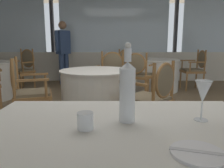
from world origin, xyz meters
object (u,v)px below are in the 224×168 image
at_px(dining_chair_1_1, 196,66).
at_px(dining_chair_1_2, 127,63).
at_px(dining_chair_1_0, 138,72).
at_px(wine_glass, 203,93).
at_px(dining_chair_2_1, 24,66).
at_px(side_plate, 197,153).
at_px(dining_chair_0_0, 25,87).
at_px(diner_person_1, 63,49).
at_px(dining_chair_0_2, 111,73).
at_px(water_tumbler, 85,121).
at_px(dining_chair_0_1, 153,94).
at_px(water_bottle, 127,90).

bearing_deg(dining_chair_1_1, dining_chair_1_2, -30.00).
distance_m(dining_chair_1_0, dining_chair_1_2, 1.78).
bearing_deg(dining_chair_1_1, wine_glass, 66.41).
height_order(wine_glass, dining_chair_2_1, dining_chair_2_1).
bearing_deg(dining_chair_1_2, dining_chair_1_0, -29.92).
bearing_deg(dining_chair_1_2, wine_glass, -32.60).
distance_m(side_plate, dining_chair_0_0, 2.48).
bearing_deg(side_plate, dining_chair_1_0, 86.28).
distance_m(dining_chair_1_1, diner_person_1, 3.44).
xyz_separation_m(dining_chair_0_2, dining_chair_1_2, (0.44, 2.03, -0.01)).
bearing_deg(water_tumbler, dining_chair_0_2, 88.13).
relative_size(water_tumbler, dining_chair_2_1, 0.08).
distance_m(wine_glass, dining_chair_1_0, 3.19).
xyz_separation_m(water_tumbler, dining_chair_2_1, (-2.03, 4.34, -0.21)).
distance_m(wine_glass, dining_chair_0_0, 2.33).
bearing_deg(dining_chair_0_1, dining_chair_1_0, -48.91).
relative_size(dining_chair_0_0, dining_chair_1_0, 1.00).
bearing_deg(dining_chair_1_0, dining_chair_0_2, 143.01).
distance_m(side_plate, dining_chair_1_1, 4.78).
bearing_deg(diner_person_1, water_tumbler, -42.46).
xyz_separation_m(dining_chair_0_2, dining_chair_1_0, (0.53, 0.25, -0.00)).
bearing_deg(dining_chair_1_1, dining_chair_1_0, 29.92).
bearing_deg(water_tumbler, dining_chair_2_1, 115.08).
height_order(water_bottle, dining_chair_1_0, water_bottle).
height_order(dining_chair_1_2, diner_person_1, diner_person_1).
bearing_deg(side_plate, dining_chair_0_2, 95.30).
height_order(water_bottle, dining_chair_2_1, water_bottle).
bearing_deg(dining_chair_0_2, side_plate, 17.73).
xyz_separation_m(dining_chair_0_2, dining_chair_2_1, (-2.13, 1.31, -0.00)).
xyz_separation_m(dining_chair_1_0, dining_chair_1_2, (-0.08, 1.78, -0.00)).
distance_m(side_plate, dining_chair_1_2, 5.28).
bearing_deg(dining_chair_0_2, dining_chair_2_1, -109.21).
height_order(wine_glass, dining_chair_1_0, dining_chair_1_0).
xyz_separation_m(wine_glass, water_tumbler, (-0.54, -0.11, -0.10)).
height_order(side_plate, dining_chair_1_2, dining_chair_1_2).
height_order(dining_chair_1_0, diner_person_1, diner_person_1).
height_order(water_tumbler, dining_chair_2_1, dining_chair_2_1).
bearing_deg(wine_glass, side_plate, -113.81).
xyz_separation_m(dining_chair_1_1, dining_chair_1_2, (-1.58, 0.82, -0.00)).
bearing_deg(dining_chair_1_1, dining_chair_0_1, 58.16).
bearing_deg(dining_chair_1_0, water_bottle, -160.47).
bearing_deg(dining_chair_0_0, dining_chair_1_1, 20.06).
height_order(side_plate, dining_chair_0_1, dining_chair_0_1).
height_order(water_tumbler, dining_chair_1_0, dining_chair_1_0).
relative_size(wine_glass, dining_chair_0_2, 0.20).
relative_size(dining_chair_0_0, diner_person_1, 0.55).
bearing_deg(dining_chair_2_1, dining_chair_0_1, 69.38).
bearing_deg(side_plate, water_tumbler, 151.54).
bearing_deg(wine_glass, dining_chair_1_0, 88.48).
relative_size(side_plate, dining_chair_1_1, 0.19).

